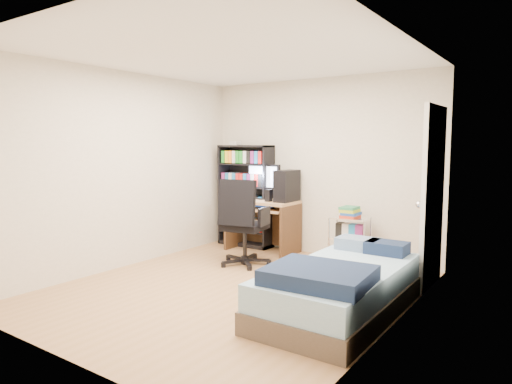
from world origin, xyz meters
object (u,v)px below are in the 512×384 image
Objects in this scene: office_chair at (243,238)px; media_shelf at (246,194)px; bed at (340,287)px; computer_desk at (270,205)px.

media_shelf is at bearing 114.06° from office_chair.
computer_desk is at bearing 137.72° from bed.
media_shelf is at bearing 168.32° from computer_desk.
media_shelf is 0.55m from computer_desk.
media_shelf is 0.83× the size of bed.
bed is (2.41, -1.83, -0.56)m from media_shelf.
media_shelf is 1.27× the size of computer_desk.
media_shelf reaches higher than office_chair.
office_chair is 1.96m from bed.
bed is at bearing -36.73° from office_chair.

